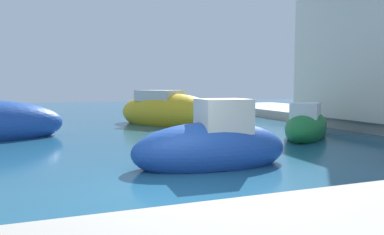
# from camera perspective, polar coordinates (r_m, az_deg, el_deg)

# --- Properties ---
(ground) EXTENTS (80.00, 80.00, 0.00)m
(ground) POSITION_cam_1_polar(r_m,az_deg,el_deg) (6.81, -2.49, -11.92)
(ground) COLOR #1E5170
(quay_promenade) EXTENTS (44.00, 32.00, 0.50)m
(quay_promenade) POSITION_cam_1_polar(r_m,az_deg,el_deg) (8.74, 26.64, -6.95)
(quay_promenade) COLOR #ADA89E
(quay_promenade) RESTS_ON ground
(moored_boat_0) EXTENTS (4.41, 4.48, 1.64)m
(moored_boat_0) POSITION_cam_1_polar(r_m,az_deg,el_deg) (14.82, 17.63, -1.23)
(moored_boat_0) COLOR #197233
(moored_boat_0) RESTS_ON ground
(moored_boat_1) EXTENTS (4.03, 1.71, 1.98)m
(moored_boat_1) POSITION_cam_1_polar(r_m,az_deg,el_deg) (8.97, 3.24, -4.61)
(moored_boat_1) COLOR #1E479E
(moored_boat_1) RESTS_ON ground
(moored_boat_5) EXTENTS (5.40, 6.05, 2.22)m
(moored_boat_5) POSITION_cam_1_polar(r_m,az_deg,el_deg) (18.55, -3.95, 0.84)
(moored_boat_5) COLOR gold
(moored_boat_5) RESTS_ON ground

